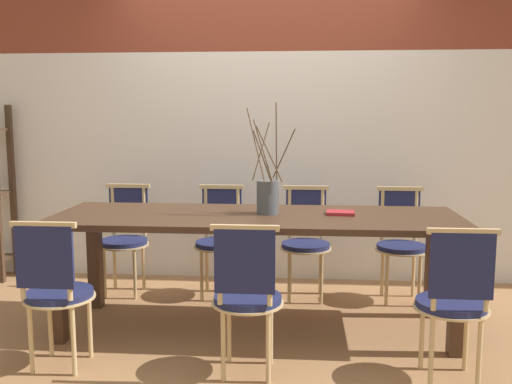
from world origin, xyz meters
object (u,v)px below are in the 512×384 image
object	(u,v)px
chair_far_center	(306,238)
vase_centerpiece	(268,195)
chair_near_center	(454,298)
book_stack	(340,213)
dining_table	(256,230)

from	to	relation	value
chair_far_center	vase_centerpiece	xyz separation A→B (m)	(-0.26, -0.65, 0.42)
chair_near_center	chair_far_center	distance (m)	1.59
chair_far_center	book_stack	world-z (taller)	chair_far_center
book_stack	chair_far_center	bearing A→B (deg)	109.12
dining_table	vase_centerpiece	distance (m)	0.24
chair_near_center	vase_centerpiece	world-z (taller)	vase_centerpiece
chair_near_center	book_stack	world-z (taller)	chair_near_center
dining_table	chair_far_center	distance (m)	0.80
dining_table	vase_centerpiece	world-z (taller)	vase_centerpiece
chair_far_center	book_stack	size ratio (longest dim) A/B	4.56
vase_centerpiece	chair_near_center	bearing A→B (deg)	-36.12
book_stack	dining_table	bearing A→B (deg)	-173.47
chair_near_center	chair_far_center	world-z (taller)	same
chair_far_center	vase_centerpiece	distance (m)	0.82
chair_near_center	vase_centerpiece	size ratio (longest dim) A/B	1.19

